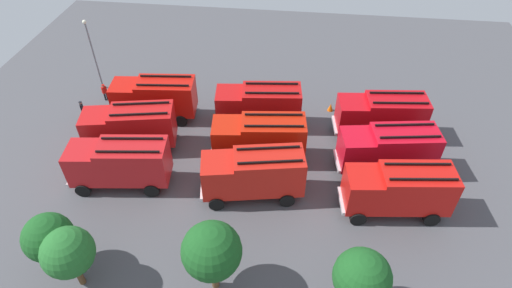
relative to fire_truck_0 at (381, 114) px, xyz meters
The scene contains 19 objects.
ground_plane 10.78m from the fire_truck_0, 22.31° to the left, with size 56.32×56.32×0.00m, color #4C4C51.
fire_truck_0 is the anchor object (origin of this frame).
fire_truck_1 10.03m from the fire_truck_0, ahead, with size 7.42×3.37×3.88m.
fire_truck_2 19.04m from the fire_truck_0, ahead, with size 7.40×3.31×3.88m.
fire_truck_3 4.16m from the fire_truck_0, 91.01° to the left, with size 7.49×3.64×3.88m.
fire_truck_4 10.34m from the fire_truck_0, 23.17° to the left, with size 7.43×3.41×3.88m.
fire_truck_5 20.14m from the fire_truck_0, 11.38° to the left, with size 7.53×3.84×3.88m.
fire_truck_6 8.23m from the fire_truck_0, 92.05° to the left, with size 7.43×3.42×3.88m.
fire_truck_7 12.33m from the fire_truck_0, 39.94° to the left, with size 7.53×3.83×3.88m.
fire_truck_8 20.66m from the fire_truck_0, 22.84° to the left, with size 7.44×3.43×3.88m.
firefighter_0 25.56m from the fire_truck_0, ahead, with size 0.41×0.48×1.68m.
firefighter_1 24.79m from the fire_truck_0, ahead, with size 0.44×0.48×1.64m.
tree_0 16.09m from the fire_truck_0, 80.03° to the left, with size 3.09×3.09×4.79m.
tree_1 18.83m from the fire_truck_0, 54.98° to the left, with size 3.35×3.35×5.19m.
tree_2 24.73m from the fire_truck_0, 40.83° to the left, with size 2.93×2.93×4.54m.
tree_3 25.44m from the fire_truck_0, 37.00° to the left, with size 2.87×2.87×4.45m.
traffic_cone_0 4.01m from the fire_truck_0, 36.05° to the left, with size 0.51×0.51×0.73m, color #F2600C.
traffic_cone_1 5.21m from the fire_truck_0, 38.13° to the right, with size 0.51×0.51×0.72m, color #F2600C.
lamppost 26.23m from the fire_truck_0, ahead, with size 0.36×0.36×6.95m.
Camera 1 is at (-2.97, 24.08, 22.64)m, focal length 29.26 mm.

